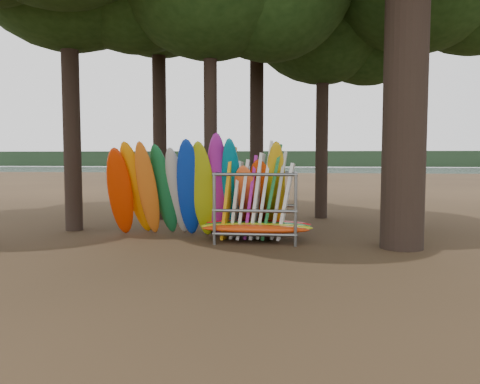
# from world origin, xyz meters

# --- Properties ---
(ground) EXTENTS (120.00, 120.00, 0.00)m
(ground) POSITION_xyz_m (0.00, 0.00, 0.00)
(ground) COLOR #47331E
(ground) RESTS_ON ground
(lake) EXTENTS (160.00, 160.00, 0.00)m
(lake) POSITION_xyz_m (0.00, 60.00, 0.00)
(lake) COLOR gray
(lake) RESTS_ON ground
(far_shore) EXTENTS (160.00, 4.00, 4.00)m
(far_shore) POSITION_xyz_m (0.00, 110.00, 2.00)
(far_shore) COLOR black
(far_shore) RESTS_ON ground
(oak_3) EXTENTS (7.32, 7.32, 11.64)m
(oak_3) POSITION_xyz_m (2.82, 6.79, 8.44)
(oak_3) COLOR black
(oak_3) RESTS_ON ground
(kayak_row) EXTENTS (5.51, 2.08, 3.24)m
(kayak_row) POSITION_xyz_m (-1.26, 1.76, 1.39)
(kayak_row) COLOR red
(kayak_row) RESTS_ON ground
(storage_rack) EXTENTS (3.23, 1.58, 2.91)m
(storage_rack) POSITION_xyz_m (0.69, 1.37, 0.94)
(storage_rack) COLOR slate
(storage_rack) RESTS_ON ground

